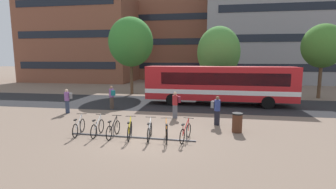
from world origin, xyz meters
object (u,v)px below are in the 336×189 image
Objects in this scene: city_bus at (218,84)px; parked_bicycle_white_4 at (150,132)px; commuter_grey_pack_3 at (217,108)px; street_tree_0 at (323,46)px; parked_bicycle_white_0 at (79,127)px; commuter_teal_pack_2 at (112,96)px; commuter_maroon_pack_0 at (176,103)px; trash_bin at (237,123)px; commuter_grey_pack_1 at (68,99)px; parked_bicycle_orange_5 at (166,133)px; parked_bicycle_red_6 at (186,133)px; parked_bicycle_white_1 at (98,128)px; parked_bicycle_black_2 at (113,129)px; street_tree_2 at (131,42)px; street_tree_1 at (219,52)px; parked_bicycle_yellow_3 at (130,131)px.

city_bus is 7.04× the size of parked_bicycle_white_4.
street_tree_0 is at bearing 73.74° from commuter_grey_pack_3.
commuter_teal_pack_2 is (-0.88, 6.55, 0.64)m from parked_bicycle_white_0.
commuter_maroon_pack_0 is at bearing 62.81° from city_bus.
city_bus reaches higher than parked_bicycle_white_0.
commuter_teal_pack_2 is 1.71× the size of trash_bin.
commuter_grey_pack_1 reaches higher than parked_bicycle_white_4.
parked_bicycle_orange_5 is 4.60m from commuter_maroon_pack_0.
commuter_grey_pack_3 reaches higher than parked_bicycle_red_6.
parked_bicycle_white_1 is 1.67× the size of trash_bin.
parked_bicycle_white_0 is at bearing 88.78° from parked_bicycle_black_2.
parked_bicycle_white_4 is (1.86, -0.07, 0.00)m from parked_bicycle_black_2.
commuter_grey_pack_1 reaches higher than parked_bicycle_black_2.
parked_bicycle_white_1 is (0.99, 0.03, 0.00)m from parked_bicycle_white_0.
parked_bicycle_black_2 is (-5.34, -9.69, -1.39)m from city_bus.
parked_bicycle_white_0 is 15.65m from street_tree_2.
parked_bicycle_orange_5 is at bearing -102.01° from commuter_grey_pack_3.
parked_bicycle_black_2 is 1.02× the size of parked_bicycle_red_6.
parked_bicycle_black_2 is at bearing -99.81° from parked_bicycle_white_1.
parked_bicycle_black_2 is 1.00× the size of parked_bicycle_white_4.
parked_bicycle_white_0 is at bearing -82.80° from street_tree_2.
street_tree_1 is (2.84, 15.25, 4.11)m from parked_bicycle_orange_5.
street_tree_2 is (-3.72, 14.71, 5.20)m from parked_bicycle_black_2.
parked_bicycle_white_1 is 6.70m from commuter_grey_pack_3.
street_tree_0 reaches higher than city_bus.
commuter_grey_pack_3 is (5.95, 3.02, 0.60)m from parked_bicycle_white_1.
parked_bicycle_white_4 is (-3.49, -9.76, -1.39)m from city_bus.
parked_bicycle_red_6 is 0.99× the size of commuter_maroon_pack_0.
parked_bicycle_white_0 is at bearing 15.22° from commuter_maroon_pack_0.
commuter_maroon_pack_0 is at bearing -8.96° from parked_bicycle_orange_5.
commuter_maroon_pack_0 is at bearing -164.95° from commuter_teal_pack_2.
parked_bicycle_white_1 is 3.55m from parked_bicycle_orange_5.
commuter_grey_pack_3 reaches higher than parked_bicycle_orange_5.
parked_bicycle_yellow_3 is at bearing -107.06° from street_tree_1.
city_bus is 8.69m from commuter_teal_pack_2.
commuter_teal_pack_2 is (-5.42, 6.73, 0.64)m from parked_bicycle_orange_5.
street_tree_0 is at bearing -1.94° from street_tree_1.
commuter_teal_pack_2 is at bearing 23.36° from parked_bicycle_black_2.
commuter_grey_pack_1 reaches higher than parked_bicycle_orange_5.
parked_bicycle_red_6 is (3.56, 0.05, 0.00)m from parked_bicycle_black_2.
street_tree_1 is (10.75, 10.50, 3.49)m from commuter_grey_pack_1.
parked_bicycle_yellow_3 is at bearing -72.77° from street_tree_2.
parked_bicycle_white_0 is at bearing 76.52° from parked_bicycle_orange_5.
parked_bicycle_white_1 is at bearing -113.01° from street_tree_1.
parked_bicycle_black_2 is 1.00× the size of commuter_grey_pack_1.
commuter_grey_pack_3 is at bearing -92.09° from street_tree_1.
trash_bin is at bearing -26.37° from commuter_grey_pack_3.
trash_bin is (6.11, 1.84, 0.13)m from parked_bicycle_black_2.
city_bus reaches higher than parked_bicycle_black_2.
parked_bicycle_white_0 is at bearing 99.60° from commuter_grey_pack_1.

